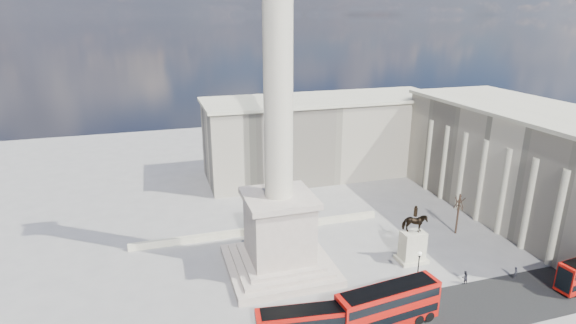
# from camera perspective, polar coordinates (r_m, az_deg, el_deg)

# --- Properties ---
(ground) EXTENTS (180.00, 180.00, 0.00)m
(ground) POSITION_cam_1_polar(r_m,az_deg,el_deg) (59.14, 0.28, -15.75)
(ground) COLOR gray
(ground) RESTS_ON ground
(nelsons_column) EXTENTS (14.00, 14.00, 49.85)m
(nelsons_column) POSITION_cam_1_polar(r_m,az_deg,el_deg) (57.49, -1.18, -2.28)
(nelsons_column) COLOR #BEAF9E
(nelsons_column) RESTS_ON ground
(balustrade_wall) EXTENTS (40.00, 0.60, 1.10)m
(balustrade_wall) POSITION_cam_1_polar(r_m,az_deg,el_deg) (72.23, -3.53, -8.57)
(balustrade_wall) COLOR beige
(balustrade_wall) RESTS_ON ground
(building_east) EXTENTS (19.00, 46.00, 18.60)m
(building_east) POSITION_cam_1_polar(r_m,az_deg,el_deg) (85.69, 28.13, -0.08)
(building_east) COLOR beige
(building_east) RESTS_ON ground
(building_northeast) EXTENTS (51.00, 17.00, 16.60)m
(building_northeast) POSITION_cam_1_polar(r_m,az_deg,el_deg) (96.69, 4.59, 3.32)
(building_northeast) COLOR beige
(building_northeast) RESTS_ON ground
(red_bus_c) EXTENTS (12.36, 4.10, 4.92)m
(red_bus_c) POSITION_cam_1_polar(r_m,az_deg,el_deg) (52.97, 12.64, -17.39)
(red_bus_c) COLOR #BB1009
(red_bus_c) RESTS_ON ground
(victorian_lamp) EXTENTS (0.50, 0.50, 5.83)m
(victorian_lamp) POSITION_cam_1_polar(r_m,az_deg,el_deg) (58.60, 16.19, -12.94)
(victorian_lamp) COLOR black
(victorian_lamp) RESTS_ON ground
(equestrian_statue) EXTENTS (4.06, 3.04, 8.44)m
(equestrian_statue) POSITION_cam_1_polar(r_m,az_deg,el_deg) (65.75, 15.56, -9.77)
(equestrian_statue) COLOR beige
(equestrian_statue) RESTS_ON ground
(bare_tree_near) EXTENTS (1.66, 1.66, 7.25)m
(bare_tree_near) POSITION_cam_1_polar(r_m,az_deg,el_deg) (76.62, 31.12, -5.46)
(bare_tree_near) COLOR #332319
(bare_tree_near) RESTS_ON ground
(bare_tree_mid) EXTENTS (1.84, 1.84, 6.99)m
(bare_tree_mid) POSITION_cam_1_polar(r_m,az_deg,el_deg) (74.81, 20.95, -4.67)
(bare_tree_mid) COLOR #332319
(bare_tree_mid) RESTS_ON ground
(bare_tree_far) EXTENTS (1.67, 1.67, 6.82)m
(bare_tree_far) POSITION_cam_1_polar(r_m,az_deg,el_deg) (87.25, 23.06, -1.80)
(bare_tree_far) COLOR #332319
(bare_tree_far) RESTS_ON ground
(pedestrian_walking) EXTENTS (0.74, 0.64, 1.70)m
(pedestrian_walking) POSITION_cam_1_polar(r_m,az_deg,el_deg) (67.50, 26.93, -12.45)
(pedestrian_walking) COLOR #232329
(pedestrian_walking) RESTS_ON ground
(pedestrian_standing) EXTENTS (0.90, 0.70, 1.82)m
(pedestrian_standing) POSITION_cam_1_polar(r_m,az_deg,el_deg) (63.75, 21.53, -13.47)
(pedestrian_standing) COLOR #232329
(pedestrian_standing) RESTS_ON ground
(pedestrian_crossing) EXTENTS (0.90, 1.11, 1.77)m
(pedestrian_crossing) POSITION_cam_1_polar(r_m,az_deg,el_deg) (55.36, 7.08, -17.45)
(pedestrian_crossing) COLOR #232329
(pedestrian_crossing) RESTS_ON ground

